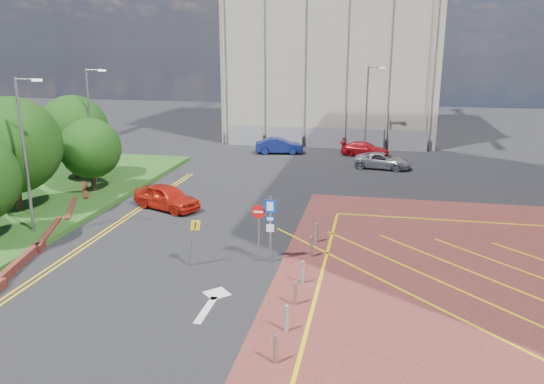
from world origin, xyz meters
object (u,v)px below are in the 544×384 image
(lamp_left_near, at_px, (25,150))
(lamp_left_far, at_px, (91,122))
(tree_c, at_px, (90,148))
(lamp_back, at_px, (367,107))
(sign_cluster, at_px, (266,222))
(warning_sign, at_px, (193,237))
(car_blue_back, at_px, (279,146))
(tree_d, at_px, (73,130))
(car_red_left, at_px, (167,197))
(car_red_back, at_px, (365,149))
(car_silver_back, at_px, (382,161))
(tree_b, at_px, (12,145))

(lamp_left_near, distance_m, lamp_left_far, 10.20)
(tree_c, height_order, lamp_left_far, lamp_left_far)
(lamp_left_far, distance_m, lamp_back, 24.46)
(sign_cluster, xyz_separation_m, warning_sign, (-3.14, -1.11, -0.52))
(sign_cluster, relative_size, car_blue_back, 0.73)
(lamp_left_far, relative_size, sign_cluster, 2.50)
(tree_d, xyz_separation_m, lamp_left_near, (4.08, -11.00, 0.79))
(lamp_left_near, xyz_separation_m, car_red_left, (4.98, 5.95, -3.89))
(tree_c, bearing_deg, lamp_left_far, 114.71)
(lamp_back, relative_size, car_red_back, 1.82)
(lamp_left_near, relative_size, car_silver_back, 1.74)
(tree_d, xyz_separation_m, lamp_left_far, (2.08, -1.00, 0.79))
(tree_b, height_order, tree_d, tree_b)
(lamp_back, bearing_deg, car_red_back, -90.76)
(tree_c, height_order, car_blue_back, tree_c)
(car_red_left, xyz_separation_m, car_blue_back, (3.59, 18.48, -0.04))
(tree_d, height_order, car_red_left, tree_d)
(car_red_back, bearing_deg, car_blue_back, 103.37)
(lamp_left_far, height_order, car_silver_back, lamp_left_far)
(car_red_left, bearing_deg, car_silver_back, -19.32)
(car_red_left, bearing_deg, car_red_back, -7.76)
(lamp_left_near, bearing_deg, tree_b, 135.75)
(tree_c, distance_m, tree_d, 4.30)
(lamp_left_near, relative_size, lamp_back, 1.00)
(lamp_back, bearing_deg, lamp_left_far, -139.14)
(lamp_left_far, bearing_deg, tree_b, -98.77)
(lamp_left_near, relative_size, lamp_left_far, 1.00)
(warning_sign, bearing_deg, car_red_back, 75.64)
(tree_b, height_order, car_red_back, tree_b)
(tree_c, bearing_deg, warning_sign, -43.53)
(car_red_back, bearing_deg, car_red_left, 158.91)
(tree_d, height_order, lamp_back, lamp_back)
(warning_sign, bearing_deg, tree_c, 136.47)
(tree_b, distance_m, warning_sign, 13.94)
(tree_c, relative_size, lamp_back, 0.61)
(tree_d, distance_m, car_blue_back, 18.71)
(lamp_back, distance_m, car_silver_back, 7.22)
(car_red_left, bearing_deg, tree_b, 133.62)
(lamp_left_far, relative_size, car_blue_back, 1.81)
(lamp_back, height_order, car_red_back, lamp_back)
(tree_c, bearing_deg, lamp_left_near, -82.31)
(lamp_left_near, relative_size, car_red_left, 1.78)
(tree_b, distance_m, tree_c, 5.49)
(warning_sign, bearing_deg, lamp_left_near, 167.50)
(lamp_left_near, bearing_deg, sign_cluster, -4.56)
(tree_d, height_order, sign_cluster, tree_d)
(tree_d, xyz_separation_m, car_red_back, (20.56, 13.86, -3.23))
(tree_b, height_order, lamp_back, lamp_back)
(car_red_left, bearing_deg, lamp_left_near, 163.59)
(tree_b, relative_size, sign_cluster, 2.11)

